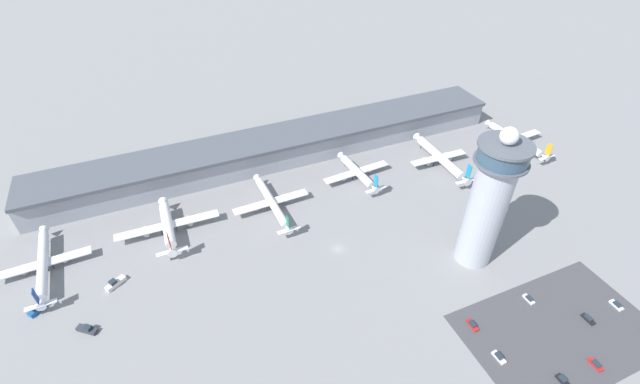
% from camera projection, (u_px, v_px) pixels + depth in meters
% --- Properties ---
extents(ground_plane, '(1000.00, 1000.00, 0.00)m').
position_uv_depth(ground_plane, '(338.00, 249.00, 171.06)').
color(ground_plane, gray).
extents(terminal_building, '(236.07, 25.00, 14.14)m').
position_uv_depth(terminal_building, '(280.00, 147.00, 217.06)').
color(terminal_building, '#9399A3').
rests_on(terminal_building, ground).
extents(control_tower, '(17.95, 17.95, 57.77)m').
position_uv_depth(control_tower, '(488.00, 202.00, 150.24)').
color(control_tower, '#ADB2BC').
rests_on(control_tower, ground).
extents(parking_lot_surface, '(64.00, 40.00, 0.01)m').
position_uv_depth(parking_lot_surface, '(559.00, 331.00, 141.58)').
color(parking_lot_surface, '#424247').
rests_on(parking_lot_surface, ground).
extents(airplane_gate_alpha, '(33.43, 43.27, 11.38)m').
position_uv_depth(airplane_gate_alpha, '(43.00, 264.00, 159.60)').
color(airplane_gate_alpha, silver).
rests_on(airplane_gate_alpha, ground).
extents(airplane_gate_bravo, '(41.88, 34.22, 13.41)m').
position_uv_depth(airplane_gate_bravo, '(168.00, 225.00, 175.43)').
color(airplane_gate_bravo, white).
rests_on(airplane_gate_bravo, ground).
extents(airplane_gate_charlie, '(34.43, 41.53, 11.18)m').
position_uv_depth(airplane_gate_charlie, '(272.00, 202.00, 187.70)').
color(airplane_gate_charlie, white).
rests_on(airplane_gate_charlie, ground).
extents(airplane_gate_delta, '(34.59, 33.74, 11.87)m').
position_uv_depth(airplane_gate_delta, '(357.00, 172.00, 205.66)').
color(airplane_gate_delta, silver).
rests_on(airplane_gate_delta, ground).
extents(airplane_gate_echo, '(30.45, 44.66, 13.60)m').
position_uv_depth(airplane_gate_echo, '(440.00, 158.00, 214.03)').
color(airplane_gate_echo, silver).
rests_on(airplane_gate_echo, ground).
extents(airplane_gate_foxtrot, '(37.38, 41.86, 12.07)m').
position_uv_depth(airplane_gate_foxtrot, '(515.00, 139.00, 228.30)').
color(airplane_gate_foxtrot, silver).
rests_on(airplane_gate_foxtrot, ground).
extents(service_truck_catering, '(6.03, 5.73, 2.91)m').
position_uv_depth(service_truck_catering, '(37.00, 309.00, 147.09)').
color(service_truck_catering, black).
rests_on(service_truck_catering, ground).
extents(service_truck_fuel, '(6.94, 6.20, 2.49)m').
position_uv_depth(service_truck_fuel, '(87.00, 329.00, 141.06)').
color(service_truck_fuel, black).
rests_on(service_truck_fuel, ground).
extents(service_truck_baggage, '(7.64, 6.18, 3.00)m').
position_uv_depth(service_truck_baggage, '(115.00, 283.00, 155.99)').
color(service_truck_baggage, black).
rests_on(service_truck_baggage, ground).
extents(car_black_suv, '(1.93, 4.05, 1.52)m').
position_uv_depth(car_black_suv, '(562.00, 380.00, 127.83)').
color(car_black_suv, black).
rests_on(car_black_suv, ground).
extents(car_blue_compact, '(1.83, 4.72, 1.47)m').
position_uv_depth(car_blue_compact, '(588.00, 319.00, 144.60)').
color(car_blue_compact, black).
rests_on(car_blue_compact, ground).
extents(car_silver_sedan, '(1.89, 4.63, 1.46)m').
position_uv_depth(car_silver_sedan, '(596.00, 364.00, 131.71)').
color(car_silver_sedan, black).
rests_on(car_silver_sedan, ground).
extents(car_red_hatchback, '(1.77, 4.47, 1.41)m').
position_uv_depth(car_red_hatchback, '(529.00, 299.00, 151.06)').
color(car_red_hatchback, black).
rests_on(car_red_hatchback, ground).
extents(car_maroon_suv, '(1.74, 4.78, 1.40)m').
position_uv_depth(car_maroon_suv, '(472.00, 325.00, 142.78)').
color(car_maroon_suv, black).
rests_on(car_maroon_suv, ground).
extents(car_white_wagon, '(2.09, 4.79, 1.53)m').
position_uv_depth(car_white_wagon, '(499.00, 357.00, 133.60)').
color(car_white_wagon, black).
rests_on(car_white_wagon, ground).
extents(car_grey_coupe, '(2.02, 4.67, 1.54)m').
position_uv_depth(car_grey_coupe, '(617.00, 305.00, 148.99)').
color(car_grey_coupe, black).
rests_on(car_grey_coupe, ground).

